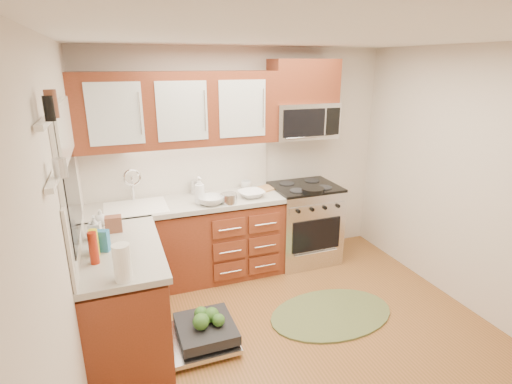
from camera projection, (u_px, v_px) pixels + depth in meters
name	position (u px, v px, depth m)	size (l,w,h in m)	color
floor	(306.00, 342.00, 3.49)	(3.50, 3.50, 0.00)	brown
ceiling	(320.00, 37.00, 2.72)	(3.50, 3.50, 0.00)	white
wall_back	(242.00, 160.00, 4.67)	(3.50, 0.04, 2.50)	beige
wall_left	(67.00, 242.00, 2.53)	(0.04, 3.50, 2.50)	beige
wall_right	(481.00, 186.00, 3.68)	(0.04, 3.50, 2.50)	beige
base_cabinet_back	(189.00, 243.00, 4.41)	(2.05, 0.60, 0.85)	#622C16
base_cabinet_left	(125.00, 301.00, 3.35)	(0.60, 1.25, 0.85)	#622C16
countertop_back	(187.00, 203.00, 4.26)	(2.07, 0.64, 0.05)	#BEB6AD
countertop_left	(120.00, 250.00, 3.21)	(0.64, 1.27, 0.05)	#BEB6AD
backsplash_back	(180.00, 169.00, 4.43)	(2.05, 0.02, 0.57)	beige
backsplash_left	(75.00, 219.00, 3.01)	(0.02, 1.25, 0.57)	beige
upper_cabinets	(179.00, 109.00, 4.08)	(2.05, 0.35, 0.75)	#622C16
cabinet_over_mw	(303.00, 81.00, 4.46)	(0.76, 0.35, 0.47)	#622C16
range	(304.00, 223.00, 4.85)	(0.76, 0.64, 0.95)	silver
microwave	(303.00, 120.00, 4.57)	(0.76, 0.38, 0.40)	silver
sink	(137.00, 219.00, 4.10)	(0.62, 0.50, 0.26)	white
dishwasher	(202.00, 334.00, 3.45)	(0.70, 0.60, 0.20)	silver
window	(68.00, 176.00, 2.89)	(0.03, 1.05, 1.05)	white
window_blind	(65.00, 130.00, 2.79)	(0.02, 0.96, 0.40)	white
shelf_upper	(44.00, 123.00, 1.98)	(0.04, 0.40, 0.03)	white
shelf_lower	(54.00, 181.00, 2.07)	(0.04, 0.40, 0.03)	white
rug	(331.00, 314.00, 3.87)	(1.23, 0.80, 0.02)	olive
skillet	(313.00, 190.00, 4.46)	(0.26, 0.26, 0.05)	black
stock_pot	(229.00, 198.00, 4.17)	(0.18, 0.18, 0.11)	silver
cutting_board	(263.00, 189.00, 4.61)	(0.30, 0.19, 0.02)	tan
canister	(195.00, 187.00, 4.46)	(0.10, 0.10, 0.16)	silver
paper_towel_roll	(122.00, 263.00, 2.67)	(0.12, 0.12, 0.26)	white
mustard_bottle	(94.00, 243.00, 3.03)	(0.07, 0.07, 0.21)	yellow
red_bottle	(93.00, 248.00, 2.90)	(0.07, 0.07, 0.25)	#A2230D
wooden_box	(114.00, 224.00, 3.47)	(0.14, 0.10, 0.14)	brown
blue_carton	(102.00, 241.00, 3.10)	(0.11, 0.06, 0.17)	#2572AF
bowl_a	(251.00, 194.00, 4.38)	(0.28, 0.28, 0.07)	#999999
bowl_b	(211.00, 200.00, 4.14)	(0.27, 0.27, 0.08)	#999999
cup	(246.00, 185.00, 4.64)	(0.12, 0.12, 0.10)	#999999
soap_bottle_a	(200.00, 191.00, 4.11)	(0.11, 0.11, 0.29)	#999999
soap_bottle_b	(95.00, 228.00, 3.30)	(0.10, 0.10, 0.21)	#999999
soap_bottle_c	(100.00, 218.00, 3.60)	(0.12, 0.12, 0.15)	#999999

